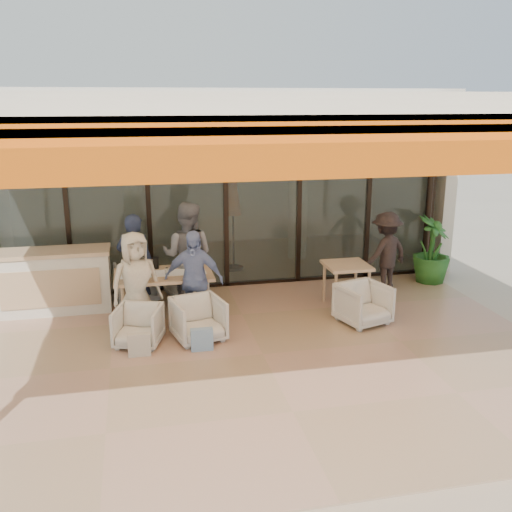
{
  "coord_description": "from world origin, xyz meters",
  "views": [
    {
      "loc": [
        -1.57,
        -6.87,
        3.35
      ],
      "look_at": [
        0.1,
        0.9,
        1.15
      ],
      "focal_mm": 40.0,
      "sensor_mm": 36.0,
      "label": 1
    }
  ],
  "objects_px": {
    "diner_cream": "(136,283)",
    "diner_periwinkle": "(194,280)",
    "dining_table": "(163,277)",
    "chair_far_right": "(186,280)",
    "chair_near_right": "(198,318)",
    "side_table": "(347,270)",
    "standing_woman": "(386,253)",
    "potted_palm": "(432,250)",
    "chair_far_left": "(136,281)",
    "diner_navy": "(135,263)",
    "diner_grey": "(188,256)",
    "chair_near_left": "(138,324)",
    "host_counter": "(53,281)",
    "side_chair": "(363,302)"
  },
  "relations": [
    {
      "from": "chair_near_left",
      "to": "standing_woman",
      "type": "xyz_separation_m",
      "value": [
        4.31,
        1.4,
        0.42
      ]
    },
    {
      "from": "diner_navy",
      "to": "diner_periwinkle",
      "type": "bearing_deg",
      "value": 150.62
    },
    {
      "from": "diner_grey",
      "to": "chair_far_right",
      "type": "bearing_deg",
      "value": -68.39
    },
    {
      "from": "chair_far_right",
      "to": "chair_near_right",
      "type": "height_order",
      "value": "chair_near_right"
    },
    {
      "from": "chair_near_left",
      "to": "dining_table",
      "type": "bearing_deg",
      "value": 83.49
    },
    {
      "from": "chair_near_right",
      "to": "diner_periwinkle",
      "type": "distance_m",
      "value": 0.65
    },
    {
      "from": "dining_table",
      "to": "chair_near_left",
      "type": "xyz_separation_m",
      "value": [
        -0.41,
        -0.96,
        -0.37
      ]
    },
    {
      "from": "chair_far_left",
      "to": "side_table",
      "type": "bearing_deg",
      "value": 155.7
    },
    {
      "from": "chair_near_left",
      "to": "diner_navy",
      "type": "relative_size",
      "value": 0.39
    },
    {
      "from": "host_counter",
      "to": "dining_table",
      "type": "bearing_deg",
      "value": -20.38
    },
    {
      "from": "side_table",
      "to": "standing_woman",
      "type": "distance_m",
      "value": 1.09
    },
    {
      "from": "potted_palm",
      "to": "host_counter",
      "type": "bearing_deg",
      "value": -178.75
    },
    {
      "from": "chair_near_right",
      "to": "potted_palm",
      "type": "height_order",
      "value": "potted_palm"
    },
    {
      "from": "diner_navy",
      "to": "diner_grey",
      "type": "distance_m",
      "value": 0.84
    },
    {
      "from": "potted_palm",
      "to": "diner_cream",
      "type": "bearing_deg",
      "value": -167.03
    },
    {
      "from": "diner_navy",
      "to": "chair_far_right",
      "type": "bearing_deg",
      "value": -131.64
    },
    {
      "from": "diner_navy",
      "to": "standing_woman",
      "type": "xyz_separation_m",
      "value": [
        4.31,
        -0.0,
        -0.08
      ]
    },
    {
      "from": "chair_near_left",
      "to": "diner_navy",
      "type": "xyz_separation_m",
      "value": [
        0.0,
        1.4,
        0.49
      ]
    },
    {
      "from": "side_table",
      "to": "standing_woman",
      "type": "xyz_separation_m",
      "value": [
        0.93,
        0.56,
        0.09
      ]
    },
    {
      "from": "dining_table",
      "to": "chair_near_right",
      "type": "bearing_deg",
      "value": -65.87
    },
    {
      "from": "chair_far_left",
      "to": "diner_navy",
      "type": "height_order",
      "value": "diner_navy"
    },
    {
      "from": "diner_periwinkle",
      "to": "diner_cream",
      "type": "bearing_deg",
      "value": -162.56
    },
    {
      "from": "chair_far_left",
      "to": "diner_navy",
      "type": "distance_m",
      "value": 0.67
    },
    {
      "from": "chair_near_left",
      "to": "diner_grey",
      "type": "bearing_deg",
      "value": 75.81
    },
    {
      "from": "chair_near_right",
      "to": "diner_grey",
      "type": "height_order",
      "value": "diner_grey"
    },
    {
      "from": "chair_far_left",
      "to": "potted_palm",
      "type": "bearing_deg",
      "value": 171.45
    },
    {
      "from": "host_counter",
      "to": "dining_table",
      "type": "distance_m",
      "value": 1.84
    },
    {
      "from": "standing_woman",
      "to": "diner_grey",
      "type": "bearing_deg",
      "value": -21.88
    },
    {
      "from": "chair_near_right",
      "to": "host_counter",
      "type": "bearing_deg",
      "value": 129.39
    },
    {
      "from": "side_table",
      "to": "potted_palm",
      "type": "height_order",
      "value": "potted_palm"
    },
    {
      "from": "side_table",
      "to": "standing_woman",
      "type": "relative_size",
      "value": 0.51
    },
    {
      "from": "diner_cream",
      "to": "diner_navy",
      "type": "bearing_deg",
      "value": 71.96
    },
    {
      "from": "side_table",
      "to": "side_chair",
      "type": "relative_size",
      "value": 1.06
    },
    {
      "from": "diner_cream",
      "to": "side_table",
      "type": "distance_m",
      "value": 3.4
    },
    {
      "from": "diner_cream",
      "to": "diner_periwinkle",
      "type": "relative_size",
      "value": 1.01
    },
    {
      "from": "dining_table",
      "to": "diner_periwinkle",
      "type": "xyz_separation_m",
      "value": [
        0.43,
        -0.46,
        0.07
      ]
    },
    {
      "from": "chair_far_right",
      "to": "diner_cream",
      "type": "xyz_separation_m",
      "value": [
        -0.84,
        -1.4,
        0.46
      ]
    },
    {
      "from": "side_table",
      "to": "chair_far_left",
      "type": "bearing_deg",
      "value": 162.57
    },
    {
      "from": "chair_far_right",
      "to": "diner_periwinkle",
      "type": "relative_size",
      "value": 0.41
    },
    {
      "from": "chair_far_left",
      "to": "chair_near_left",
      "type": "xyz_separation_m",
      "value": [
        0.0,
        -1.9,
        -0.04
      ]
    },
    {
      "from": "diner_navy",
      "to": "potted_palm",
      "type": "bearing_deg",
      "value": -158.78
    },
    {
      "from": "diner_periwinkle",
      "to": "diner_navy",
      "type": "bearing_deg",
      "value": 150.47
    },
    {
      "from": "chair_near_right",
      "to": "diner_periwinkle",
      "type": "relative_size",
      "value": 0.46
    },
    {
      "from": "side_chair",
      "to": "standing_woman",
      "type": "height_order",
      "value": "standing_woman"
    },
    {
      "from": "diner_cream",
      "to": "side_table",
      "type": "xyz_separation_m",
      "value": [
        3.38,
        0.34,
        -0.12
      ]
    },
    {
      "from": "host_counter",
      "to": "chair_far_left",
      "type": "distance_m",
      "value": 1.36
    },
    {
      "from": "diner_periwinkle",
      "to": "potted_palm",
      "type": "xyz_separation_m",
      "value": [
        4.55,
        1.24,
        -0.12
      ]
    },
    {
      "from": "diner_cream",
      "to": "diner_periwinkle",
      "type": "height_order",
      "value": "diner_cream"
    },
    {
      "from": "diner_grey",
      "to": "diner_cream",
      "type": "distance_m",
      "value": 1.24
    },
    {
      "from": "diner_navy",
      "to": "side_table",
      "type": "bearing_deg",
      "value": -171.82
    }
  ]
}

